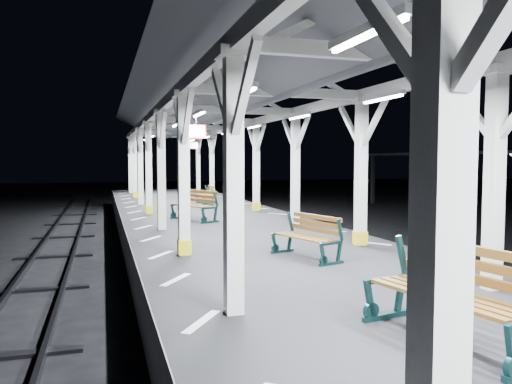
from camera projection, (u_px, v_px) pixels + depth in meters
name	position (u px, v px, depth m)	size (l,w,h in m)	color
ground	(314.00, 325.00, 8.89)	(120.00, 120.00, 0.00)	black
platform	(314.00, 298.00, 8.85)	(6.00, 50.00, 1.00)	black
hazard_stripes_left	(176.00, 280.00, 8.10)	(1.00, 48.00, 0.01)	silver
hazard_stripes_right	(432.00, 262.00, 9.54)	(1.00, 48.00, 0.01)	silver
track_left	(5.00, 353.00, 7.41)	(2.20, 60.00, 0.16)	#2D2D33
canopy	(317.00, 66.00, 8.58)	(5.40, 49.00, 4.65)	silver
bench_near	(454.00, 291.00, 5.32)	(1.06, 2.01, 1.03)	#0F2F2E
bench_mid	(309.00, 235.00, 9.88)	(0.99, 1.67, 0.85)	#0F2F2E
bench_far	(196.00, 204.00, 16.04)	(1.34, 1.89, 0.97)	#0F2F2E
bench_extra	(207.00, 194.00, 21.89)	(0.59, 1.51, 0.81)	#0F2F2E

